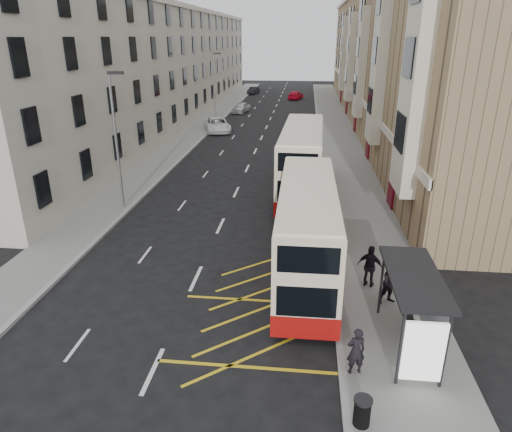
# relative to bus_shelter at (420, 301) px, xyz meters

# --- Properties ---
(ground) EXTENTS (200.00, 200.00, 0.00)m
(ground) POSITION_rel_bus_shelter_xyz_m (-8.34, 0.39, -2.14)
(ground) COLOR black
(ground) RESTS_ON ground
(pavement_right) EXTENTS (4.00, 120.00, 0.15)m
(pavement_right) POSITION_rel_bus_shelter_xyz_m (-0.34, 30.39, -2.06)
(pavement_right) COLOR slate
(pavement_right) RESTS_ON ground
(pavement_left) EXTENTS (3.00, 120.00, 0.15)m
(pavement_left) POSITION_rel_bus_shelter_xyz_m (-15.84, 30.39, -2.06)
(pavement_left) COLOR slate
(pavement_left) RESTS_ON ground
(kerb_right) EXTENTS (0.25, 120.00, 0.15)m
(kerb_right) POSITION_rel_bus_shelter_xyz_m (-2.34, 30.39, -2.06)
(kerb_right) COLOR gray
(kerb_right) RESTS_ON ground
(kerb_left) EXTENTS (0.25, 120.00, 0.15)m
(kerb_left) POSITION_rel_bus_shelter_xyz_m (-14.34, 30.39, -2.06)
(kerb_left) COLOR gray
(kerb_left) RESTS_ON ground
(road_markings) EXTENTS (10.00, 110.00, 0.01)m
(road_markings) POSITION_rel_bus_shelter_xyz_m (-8.34, 45.39, -2.13)
(road_markings) COLOR silver
(road_markings) RESTS_ON ground
(terrace_right) EXTENTS (10.75, 79.00, 15.25)m
(terrace_right) POSITION_rel_bus_shelter_xyz_m (6.54, 45.77, 5.38)
(terrace_right) COLOR #8F7653
(terrace_right) RESTS_ON ground
(terrace_left) EXTENTS (9.18, 79.00, 13.25)m
(terrace_left) POSITION_rel_bus_shelter_xyz_m (-21.77, 45.89, 4.38)
(terrace_left) COLOR beige
(terrace_left) RESTS_ON ground
(bus_shelter) EXTENTS (1.65, 4.25, 2.70)m
(bus_shelter) POSITION_rel_bus_shelter_xyz_m (0.00, 0.00, 0.00)
(bus_shelter) COLOR black
(bus_shelter) RESTS_ON pavement_right
(guard_railing) EXTENTS (0.06, 6.56, 1.01)m
(guard_railing) POSITION_rel_bus_shelter_xyz_m (-2.09, 6.14, -1.28)
(guard_railing) COLOR red
(guard_railing) RESTS_ON pavement_right
(street_lamp_near) EXTENTS (0.93, 0.18, 8.00)m
(street_lamp_near) POSITION_rel_bus_shelter_xyz_m (-14.69, 12.39, 2.50)
(street_lamp_near) COLOR gray
(street_lamp_near) RESTS_ON pavement_left
(street_lamp_far) EXTENTS (0.93, 0.18, 8.00)m
(street_lamp_far) POSITION_rel_bus_shelter_xyz_m (-14.69, 42.39, 2.50)
(street_lamp_far) COLOR gray
(street_lamp_far) RESTS_ON pavement_left
(double_decker_front) EXTENTS (2.43, 10.37, 4.13)m
(double_decker_front) POSITION_rel_bus_shelter_xyz_m (-3.57, 5.29, -0.03)
(double_decker_front) COLOR #F7E2C0
(double_decker_front) RESTS_ON ground
(double_decker_rear) EXTENTS (2.91, 11.29, 4.48)m
(double_decker_rear) POSITION_rel_bus_shelter_xyz_m (-3.97, 16.65, 0.14)
(double_decker_rear) COLOR #F7E2C0
(double_decker_rear) RESTS_ON ground
(litter_bin) EXTENTS (0.52, 0.52, 0.85)m
(litter_bin) POSITION_rel_bus_shelter_xyz_m (-1.99, -3.21, -1.55)
(litter_bin) COLOR black
(litter_bin) RESTS_ON pavement_right
(pedestrian_near) EXTENTS (0.66, 0.51, 1.61)m
(pedestrian_near) POSITION_rel_bus_shelter_xyz_m (-1.99, -1.15, -1.18)
(pedestrian_near) COLOR black
(pedestrian_near) RESTS_ON pavement_right
(pedestrian_mid) EXTENTS (1.00, 0.88, 1.72)m
(pedestrian_mid) POSITION_rel_bus_shelter_xyz_m (-0.26, 3.07, -1.13)
(pedestrian_mid) COLOR black
(pedestrian_mid) RESTS_ON pavement_right
(pedestrian_far) EXTENTS (1.16, 0.84, 1.83)m
(pedestrian_far) POSITION_rel_bus_shelter_xyz_m (-0.91, 4.30, -1.07)
(pedestrian_far) COLOR black
(pedestrian_far) RESTS_ON pavement_right
(white_van) EXTENTS (4.14, 5.99, 1.52)m
(white_van) POSITION_rel_bus_shelter_xyz_m (-13.54, 37.10, -1.38)
(white_van) COLOR silver
(white_van) RESTS_ON ground
(car_silver) EXTENTS (2.51, 4.43, 1.42)m
(car_silver) POSITION_rel_bus_shelter_xyz_m (-12.76, 50.62, -1.43)
(car_silver) COLOR #B9BBC1
(car_silver) RESTS_ON ground
(car_dark) EXTENTS (2.08, 4.05, 1.27)m
(car_dark) POSITION_rel_bus_shelter_xyz_m (-13.54, 72.80, -1.50)
(car_dark) COLOR black
(car_dark) RESTS_ON ground
(car_red) EXTENTS (2.78, 4.89, 1.34)m
(car_red) POSITION_rel_bus_shelter_xyz_m (-5.66, 66.10, -1.47)
(car_red) COLOR #AA0317
(car_red) RESTS_ON ground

